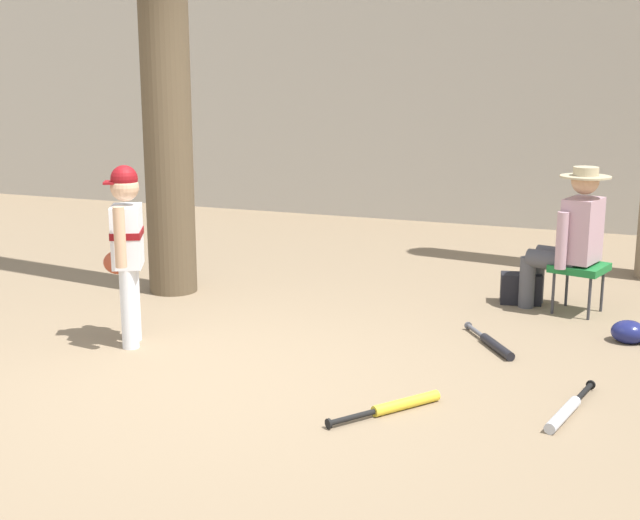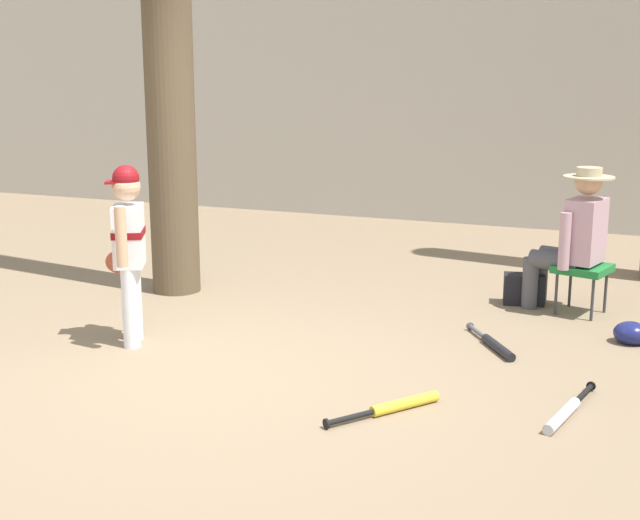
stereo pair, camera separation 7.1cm
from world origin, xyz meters
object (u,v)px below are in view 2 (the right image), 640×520
at_px(young_ballplayer, 128,243).
at_px(bat_aluminum_silver, 566,412).
at_px(folding_stool, 582,270).
at_px(seated_spectator, 573,235).
at_px(handbag_beside_stool, 524,289).
at_px(bat_yellow_trainer, 396,406).
at_px(batting_helmet_navy, 632,333).
at_px(bat_black_composite, 495,345).

height_order(young_ballplayer, bat_aluminum_silver, young_ballplayer).
relative_size(folding_stool, seated_spectator, 0.41).
bearing_deg(young_ballplayer, handbag_beside_stool, 40.84).
bearing_deg(folding_stool, handbag_beside_stool, 166.10).
xyz_separation_m(young_ballplayer, seated_spectator, (2.86, 2.05, -0.10)).
height_order(bat_aluminum_silver, bat_yellow_trainer, same).
xyz_separation_m(young_ballplayer, batting_helmet_navy, (3.39, 1.36, -0.67)).
bearing_deg(bat_black_composite, folding_stool, 68.36).
relative_size(young_ballplayer, batting_helmet_navy, 4.35).
bearing_deg(bat_aluminum_silver, seated_spectator, 95.99).
xyz_separation_m(folding_stool, bat_aluminum_silver, (0.14, -2.26, -0.33)).
bearing_deg(bat_black_composite, bat_aluminum_silver, -60.18).
relative_size(young_ballplayer, bat_aluminum_silver, 1.62).
bearing_deg(folding_stool, batting_helmet_navy, -57.31).
bearing_deg(bat_aluminum_silver, young_ballplayer, 175.82).
xyz_separation_m(handbag_beside_stool, bat_yellow_trainer, (-0.31, -2.65, -0.10)).
height_order(bat_aluminum_silver, bat_black_composite, same).
xyz_separation_m(bat_aluminum_silver, bat_black_composite, (-0.61, 1.07, 0.00)).
xyz_separation_m(young_ballplayer, bat_yellow_trainer, (2.17, -0.50, -0.71)).
distance_m(seated_spectator, batting_helmet_navy, 1.04).
distance_m(bat_aluminum_silver, bat_black_composite, 1.23).
relative_size(bat_aluminum_silver, bat_black_composite, 1.21).
bearing_deg(folding_stool, bat_black_composite, -111.64).
distance_m(seated_spectator, bat_yellow_trainer, 2.72).
relative_size(seated_spectator, bat_black_composite, 1.81).
distance_m(young_ballplayer, folding_stool, 3.61).
xyz_separation_m(bat_aluminum_silver, batting_helmet_navy, (0.28, 1.59, 0.04)).
bearing_deg(batting_helmet_navy, bat_yellow_trainer, -123.02).
relative_size(seated_spectator, bat_aluminum_silver, 1.49).
xyz_separation_m(seated_spectator, bat_yellow_trainer, (-0.69, -2.56, -0.61)).
distance_m(folding_stool, bat_aluminum_silver, 2.28).
bearing_deg(young_ballplayer, bat_aluminum_silver, -4.18).
height_order(young_ballplayer, handbag_beside_stool, young_ballplayer).
relative_size(young_ballplayer, bat_yellow_trainer, 1.93).
bearing_deg(batting_helmet_navy, bat_black_composite, -150.00).
distance_m(seated_spectator, bat_aluminum_silver, 2.37).
distance_m(seated_spectator, handbag_beside_stool, 0.64).
distance_m(handbag_beside_stool, batting_helmet_navy, 1.20).
distance_m(handbag_beside_stool, bat_black_composite, 1.31).
bearing_deg(batting_helmet_navy, folding_stool, 122.69).
distance_m(folding_stool, batting_helmet_navy, 0.84).
bearing_deg(bat_yellow_trainer, young_ballplayer, 166.95).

